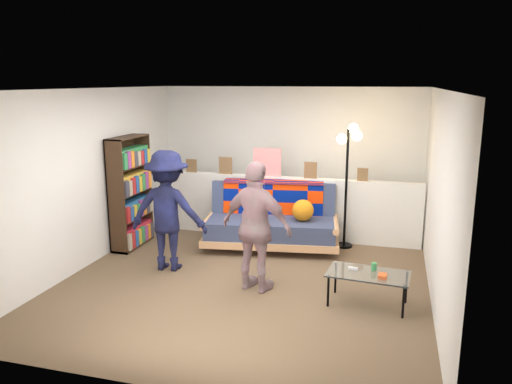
% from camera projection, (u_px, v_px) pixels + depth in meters
% --- Properties ---
extents(ground, '(5.00, 5.00, 0.00)m').
position_uv_depth(ground, '(248.00, 277.00, 6.48)').
color(ground, brown).
rests_on(ground, ground).
extents(room_shell, '(4.60, 5.05, 2.45)m').
position_uv_depth(room_shell, '(257.00, 145.00, 6.56)').
color(room_shell, silver).
rests_on(room_shell, ground).
extents(half_wall_ledge, '(4.45, 0.15, 1.00)m').
position_uv_depth(half_wall_ledge, '(279.00, 207.00, 8.07)').
color(half_wall_ledge, silver).
rests_on(half_wall_ledge, ground).
extents(ledge_decor, '(2.97, 0.02, 0.45)m').
position_uv_depth(ledge_decor, '(265.00, 165.00, 7.96)').
color(ledge_decor, brown).
rests_on(ledge_decor, half_wall_ledge).
extents(futon_sofa, '(2.13, 1.23, 0.87)m').
position_uv_depth(futon_sofa, '(273.00, 222.00, 7.57)').
color(futon_sofa, tan).
rests_on(futon_sofa, ground).
extents(bookshelf, '(0.28, 0.84, 1.69)m').
position_uv_depth(bookshelf, '(130.00, 196.00, 7.57)').
color(bookshelf, black).
rests_on(bookshelf, ground).
extents(coffee_table, '(0.95, 0.58, 0.47)m').
position_uv_depth(coffee_table, '(369.00, 275.00, 5.62)').
color(coffee_table, black).
rests_on(coffee_table, ground).
extents(floor_lamp, '(0.38, 0.35, 1.88)m').
position_uv_depth(floor_lamp, '(349.00, 161.00, 7.41)').
color(floor_lamp, black).
rests_on(floor_lamp, ground).
extents(person_left, '(1.08, 0.67, 1.62)m').
position_uv_depth(person_left, '(168.00, 211.00, 6.63)').
color(person_left, black).
rests_on(person_left, ground).
extents(person_right, '(1.00, 0.63, 1.59)m').
position_uv_depth(person_right, '(257.00, 227.00, 5.94)').
color(person_right, '#C7808F').
rests_on(person_right, ground).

